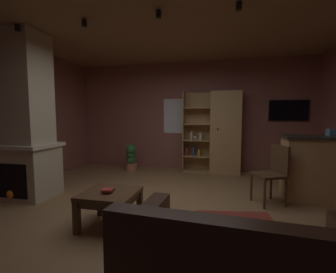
% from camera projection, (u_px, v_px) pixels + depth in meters
% --- Properties ---
extents(floor, '(5.91, 5.55, 0.02)m').
position_uv_depth(floor, '(162.00, 211.00, 3.44)').
color(floor, olive).
rests_on(floor, ground).
extents(wall_back, '(6.03, 0.06, 2.73)m').
position_uv_depth(wall_back, '(189.00, 116.00, 6.04)').
color(wall_back, '#8E544C').
rests_on(wall_back, ground).
extents(ceiling, '(5.91, 5.55, 0.02)m').
position_uv_depth(ceiling, '(161.00, 15.00, 3.20)').
color(ceiling, '#8E6B47').
extents(window_pane_back, '(0.74, 0.01, 0.88)m').
position_uv_depth(window_pane_back, '(178.00, 116.00, 6.08)').
color(window_pane_back, white).
extents(stone_fireplace, '(1.00, 0.76, 2.73)m').
position_uv_depth(stone_fireplace, '(24.00, 124.00, 3.95)').
color(stone_fireplace, '#BCAD8E').
rests_on(stone_fireplace, ground).
extents(bookshelf_cabinet, '(1.36, 0.41, 1.95)m').
position_uv_depth(bookshelf_cabinet, '(221.00, 133.00, 5.63)').
color(bookshelf_cabinet, tan).
rests_on(bookshelf_cabinet, ground).
extents(kitchen_bar_counter, '(1.39, 0.58, 1.06)m').
position_uv_depth(kitchen_bar_counter, '(329.00, 169.00, 3.75)').
color(kitchen_bar_counter, tan).
rests_on(kitchen_bar_counter, ground).
extents(tissue_box, '(0.14, 0.14, 0.11)m').
position_uv_depth(tissue_box, '(331.00, 132.00, 3.77)').
color(tissue_box, '#598CBF').
rests_on(tissue_box, kitchen_bar_counter).
extents(coffee_table, '(0.66, 0.63, 0.44)m').
position_uv_depth(coffee_table, '(110.00, 198.00, 2.92)').
color(coffee_table, '#4C331E').
rests_on(coffee_table, ground).
extents(table_book_0, '(0.13, 0.11, 0.02)m').
position_uv_depth(table_book_0, '(110.00, 190.00, 2.93)').
color(table_book_0, black).
rests_on(table_book_0, coffee_table).
extents(table_book_1, '(0.14, 0.13, 0.03)m').
position_uv_depth(table_book_1, '(107.00, 190.00, 2.85)').
color(table_book_1, '#B22D2D').
rests_on(table_book_1, coffee_table).
extents(dining_chair, '(0.56, 0.56, 0.92)m').
position_uv_depth(dining_chair, '(273.00, 170.00, 3.67)').
color(dining_chair, '#4C331E').
rests_on(dining_chair, ground).
extents(potted_floor_plant, '(0.29, 0.32, 0.67)m').
position_uv_depth(potted_floor_plant, '(131.00, 157.00, 5.90)').
color(potted_floor_plant, '#B77051').
rests_on(potted_floor_plant, ground).
extents(wall_mounted_tv, '(0.85, 0.06, 0.48)m').
position_uv_depth(wall_mounted_tv, '(288.00, 110.00, 5.44)').
color(wall_mounted_tv, black).
extents(track_light_spot_0, '(0.07, 0.07, 0.09)m').
position_uv_depth(track_light_spot_0, '(17.00, 28.00, 3.44)').
color(track_light_spot_0, black).
extents(track_light_spot_1, '(0.07, 0.07, 0.09)m').
position_uv_depth(track_light_spot_1, '(84.00, 23.00, 3.26)').
color(track_light_spot_1, black).
extents(track_light_spot_2, '(0.07, 0.07, 0.09)m').
position_uv_depth(track_light_spot_2, '(159.00, 14.00, 2.97)').
color(track_light_spot_2, black).
extents(track_light_spot_3, '(0.07, 0.07, 0.09)m').
position_uv_depth(track_light_spot_3, '(239.00, 6.00, 2.75)').
color(track_light_spot_3, black).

